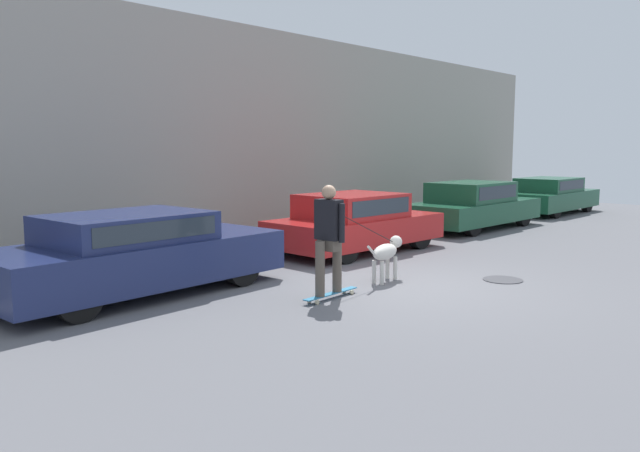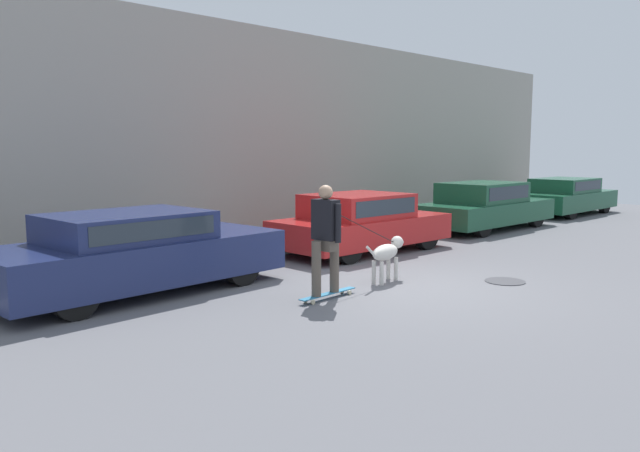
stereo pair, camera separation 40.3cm
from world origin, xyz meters
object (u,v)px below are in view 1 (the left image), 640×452
parked_car_1 (355,223)px  dog (387,252)px  parked_car_2 (473,206)px  skateboarder (329,235)px  parked_car_0 (136,254)px  parked_car_3 (550,196)px

parked_car_1 → dog: (-1.98, -2.29, -0.13)m
parked_car_2 → skateboarder: (-8.78, -2.41, 0.34)m
parked_car_0 → skateboarder: bearing=-55.4°
dog → parked_car_1: bearing=39.1°
parked_car_0 → dog: size_ratio=3.88×
parked_car_0 → parked_car_1: size_ratio=1.13×
parked_car_2 → dog: size_ratio=3.86×
skateboarder → parked_car_1: bearing=32.1°
parked_car_0 → dog: 4.07m
parked_car_1 → dog: bearing=-128.8°
parked_car_0 → skateboarder: 3.00m
parked_car_3 → skateboarder: bearing=-169.2°
parked_car_0 → parked_car_3: bearing=-1.5°
parked_car_3 → dog: (-12.49, -2.29, -0.11)m
dog → skateboarder: bearing=174.3°
parked_car_0 → skateboarder: (1.76, -2.41, 0.34)m
parked_car_2 → dog: parked_car_2 is taller
parked_car_1 → skateboarder: 4.33m
skateboarder → parked_car_0: bearing=124.2°
parked_car_0 → dog: bearing=-35.8°
parked_car_0 → parked_car_1: 5.34m
dog → skateboarder: 1.68m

